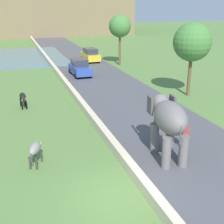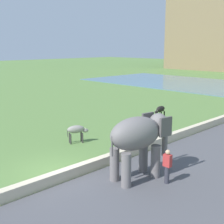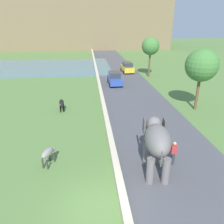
{
  "view_description": "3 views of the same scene",
  "coord_description": "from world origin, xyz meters",
  "px_view_note": "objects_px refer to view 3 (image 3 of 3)",
  "views": [
    {
      "loc": [
        -3.49,
        -9.63,
        7.36
      ],
      "look_at": [
        1.83,
        6.22,
        1.33
      ],
      "focal_mm": 48.35,
      "sensor_mm": 36.0,
      "label": 1
    },
    {
      "loc": [
        12.18,
        -7.83,
        6.1
      ],
      "look_at": [
        -2.26,
        6.3,
        1.72
      ],
      "focal_mm": 49.35,
      "sensor_mm": 36.0,
      "label": 2
    },
    {
      "loc": [
        -0.21,
        -7.87,
        8.23
      ],
      "look_at": [
        1.44,
        7.15,
        1.94
      ],
      "focal_mm": 34.84,
      "sensor_mm": 36.0,
      "label": 3
    }
  ],
  "objects_px": {
    "cow_grey": "(48,153)",
    "cow_black": "(62,103)",
    "elephant": "(157,141)",
    "car_blue": "(115,78)",
    "person_beside_elephant": "(174,153)",
    "car_yellow": "(127,67)"
  },
  "relations": [
    {
      "from": "cow_grey",
      "to": "cow_black",
      "type": "height_order",
      "value": "same"
    },
    {
      "from": "elephant",
      "to": "car_blue",
      "type": "bearing_deg",
      "value": 90.09
    },
    {
      "from": "elephant",
      "to": "cow_grey",
      "type": "xyz_separation_m",
      "value": [
        -6.31,
        1.28,
        -1.2
      ]
    },
    {
      "from": "elephant",
      "to": "person_beside_elephant",
      "type": "xyz_separation_m",
      "value": [
        1.28,
        0.43,
        -1.16
      ]
    },
    {
      "from": "car_yellow",
      "to": "person_beside_elephant",
      "type": "bearing_deg",
      "value": -93.96
    },
    {
      "from": "person_beside_elephant",
      "to": "cow_grey",
      "type": "height_order",
      "value": "person_beside_elephant"
    },
    {
      "from": "car_blue",
      "to": "cow_black",
      "type": "bearing_deg",
      "value": -124.85
    },
    {
      "from": "cow_grey",
      "to": "cow_black",
      "type": "relative_size",
      "value": 1.0
    },
    {
      "from": "car_blue",
      "to": "cow_black",
      "type": "relative_size",
      "value": 2.87
    },
    {
      "from": "elephant",
      "to": "cow_grey",
      "type": "bearing_deg",
      "value": 168.52
    },
    {
      "from": "car_blue",
      "to": "elephant",
      "type": "bearing_deg",
      "value": -89.91
    },
    {
      "from": "elephant",
      "to": "car_yellow",
      "type": "height_order",
      "value": "elephant"
    },
    {
      "from": "person_beside_elephant",
      "to": "cow_grey",
      "type": "distance_m",
      "value": 7.64
    },
    {
      "from": "person_beside_elephant",
      "to": "cow_grey",
      "type": "xyz_separation_m",
      "value": [
        -7.59,
        0.86,
        -0.04
      ]
    },
    {
      "from": "person_beside_elephant",
      "to": "cow_grey",
      "type": "bearing_deg",
      "value": 173.57
    },
    {
      "from": "person_beside_elephant",
      "to": "car_yellow",
      "type": "height_order",
      "value": "car_yellow"
    },
    {
      "from": "cow_grey",
      "to": "person_beside_elephant",
      "type": "bearing_deg",
      "value": -6.43
    },
    {
      "from": "person_beside_elephant",
      "to": "car_yellow",
      "type": "relative_size",
      "value": 0.4
    },
    {
      "from": "elephant",
      "to": "car_blue",
      "type": "relative_size",
      "value": 0.88
    },
    {
      "from": "person_beside_elephant",
      "to": "cow_black",
      "type": "height_order",
      "value": "person_beside_elephant"
    },
    {
      "from": "elephant",
      "to": "car_yellow",
      "type": "xyz_separation_m",
      "value": [
        3.12,
        26.98,
        -1.14
      ]
    },
    {
      "from": "car_yellow",
      "to": "cow_black",
      "type": "relative_size",
      "value": 2.88
    }
  ]
}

